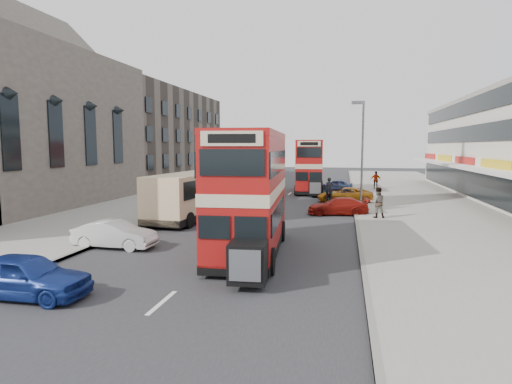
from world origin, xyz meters
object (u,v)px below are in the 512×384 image
Objects in this scene: car_left_near at (25,276)px; car_right_c at (336,185)px; pedestrian_far at (376,180)px; car_right_b at (345,195)px; bus_second at (310,166)px; street_lamp at (361,145)px; bus_main at (250,192)px; cyclist at (329,195)px; coach at (198,192)px; car_left_front at (115,234)px; pedestrian_near at (378,202)px; car_right_a at (338,206)px.

car_left_near reaches higher than car_right_c.
car_left_near is at bearing -107.33° from pedestrian_far.
car_right_b is 11.42m from pedestrian_far.
car_left_near is at bearing 75.67° from bus_second.
street_lamp reaches higher than bus_main.
car_right_b is (4.09, 18.12, -2.07)m from bus_main.
car_right_c is 1.62× the size of cyclist.
bus_second is 4.95× the size of pedestrian_far.
street_lamp is 12.76m from car_right_c.
street_lamp is 1.99× the size of car_left_near.
car_right_b is (9.68, 9.19, -0.99)m from coach.
car_right_c is at bearing 100.01° from street_lamp.
bus_main is 17.32m from cyclist.
car_left_front reaches higher than car_right_c.
bus_second is 8.40m from car_right_b.
car_right_c is at bearing -144.29° from bus_second.
cyclist is at bearing 152.31° from street_lamp.
coach is 11.76m from pedestrian_near.
street_lamp is at bearing -96.25° from pedestrian_far.
bus_second is 4.32× the size of cyclist.
bus_second is at bearing -174.57° from car_right_a.
pedestrian_far is (1.16, 19.10, -0.05)m from pedestrian_near.
pedestrian_far is at bearing -20.54° from car_left_near.
street_lamp is 6.85m from pedestrian_near.
car_left_front is 19.55m from cyclist.
bus_main is 27.83m from car_right_c.
cyclist is (-1.29, -1.14, 0.08)m from car_right_b.
cyclist is (2.30, -8.45, -1.98)m from bus_second.
coach is (-6.09, -16.50, -1.06)m from bus_second.
car_right_a is 2.99m from pedestrian_near.
street_lamp reaches higher than car_right_c.
bus_main is at bearing -52.88° from coach.
car_right_a is 1.19× the size of car_right_c.
car_left_front reaches higher than car_right_a.
pedestrian_near is (6.12, 9.97, -1.57)m from bus_main.
bus_second is 14.43m from car_right_a.
coach reaches higher than car_right_b.
car_right_a is 17.97m from pedestrian_far.
coach is at bearing -81.45° from car_right_a.
car_right_b is 9.50m from car_right_c.
car_left_near reaches higher than car_left_front.
bus_main is 12.23m from car_right_a.
pedestrian_near is (12.47, 10.27, 0.50)m from car_left_front.
pedestrian_far is at bearing -108.36° from bus_main.
street_lamp reaches higher than pedestrian_near.
car_left_near is 0.98× the size of car_right_a.
car_left_front is (-11.58, -16.00, -4.15)m from street_lamp.
coach reaches higher than car_left_front.
pedestrian_near reaches higher than car_left_front.
coach is at bearing -18.40° from car_right_c.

